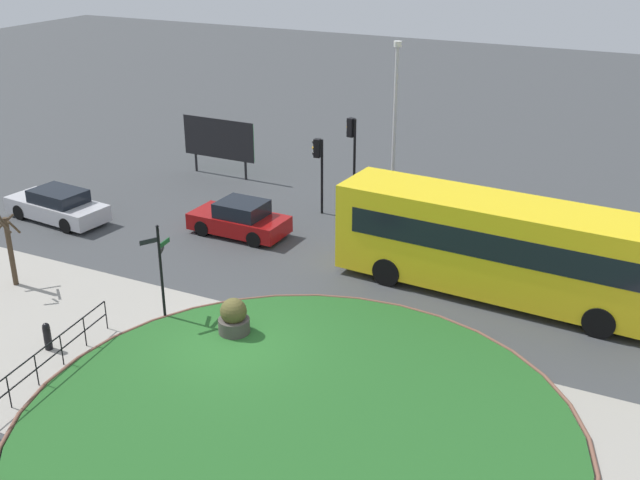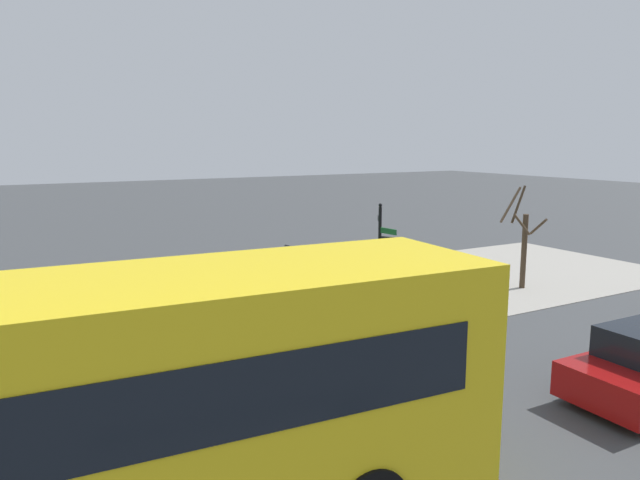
{
  "view_description": "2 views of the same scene",
  "coord_description": "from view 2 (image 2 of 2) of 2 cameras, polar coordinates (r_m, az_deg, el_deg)",
  "views": [
    {
      "loc": [
        11.12,
        -16.5,
        11.86
      ],
      "look_at": [
        1.22,
        3.3,
        2.45
      ],
      "focal_mm": 43.4,
      "sensor_mm": 36.0,
      "label": 1
    },
    {
      "loc": [
        6.36,
        13.64,
        4.86
      ],
      "look_at": [
        -0.53,
        1.5,
        2.51
      ],
      "focal_mm": 33.39,
      "sensor_mm": 36.0,
      "label": 2
    }
  ],
  "objects": [
    {
      "name": "bollard_foreground",
      "position": [
        20.1,
        5.0,
        -3.17
      ],
      "size": [
        0.23,
        0.23,
        0.88
      ],
      "color": "black",
      "rests_on": "ground"
    },
    {
      "name": "bus_yellow",
      "position": [
        7.45,
        -25.41,
        -15.9
      ],
      "size": [
        11.17,
        3.12,
        3.31
      ],
      "rotation": [
        0.0,
        0.0,
        3.08
      ],
      "color": "yellow",
      "rests_on": "ground"
    },
    {
      "name": "sidewalk_paving",
      "position": [
        17.43,
        -7.0,
        -6.69
      ],
      "size": [
        32.0,
        8.32,
        0.02
      ],
      "primitive_type": "cube",
      "color": "#9E998E",
      "rests_on": "ground"
    },
    {
      "name": "grass_kerb_ring",
      "position": [
        17.13,
        -18.91,
        -7.29
      ],
      "size": [
        14.4,
        14.4,
        0.11
      ],
      "primitive_type": "torus",
      "color": "brown",
      "rests_on": "ground"
    },
    {
      "name": "street_tree_bare",
      "position": [
        20.68,
        18.89,
        -0.06
      ],
      "size": [
        1.35,
        1.35,
        3.39
      ],
      "color": "#423323",
      "rests_on": "ground"
    },
    {
      "name": "railing_grass_edge",
      "position": [
        20.32,
        0.92,
        -2.48
      ],
      "size": [
        0.74,
        5.47,
        0.98
      ],
      "rotation": [
        0.0,
        0.0,
        4.84
      ],
      "color": "black",
      "rests_on": "ground"
    },
    {
      "name": "signpost_directional",
      "position": [
        16.29,
        5.89,
        -1.23
      ],
      "size": [
        0.37,
        1.15,
        3.19
      ],
      "color": "black",
      "rests_on": "ground"
    },
    {
      "name": "grass_island",
      "position": [
        17.13,
        -18.91,
        -7.3
      ],
      "size": [
        14.09,
        14.09,
        0.1
      ],
      "primitive_type": "cylinder",
      "color": "#235B23",
      "rests_on": "ground"
    },
    {
      "name": "ground",
      "position": [
        15.82,
        -4.4,
        -8.38
      ],
      "size": [
        120.0,
        120.0,
        0.0
      ],
      "primitive_type": "plane",
      "color": "#3D3F42"
    },
    {
      "name": "planter_near_signpost",
      "position": [
        15.23,
        -2.01,
        -6.9
      ],
      "size": [
        0.96,
        0.96,
        1.22
      ],
      "color": "#47423D",
      "rests_on": "ground"
    }
  ]
}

